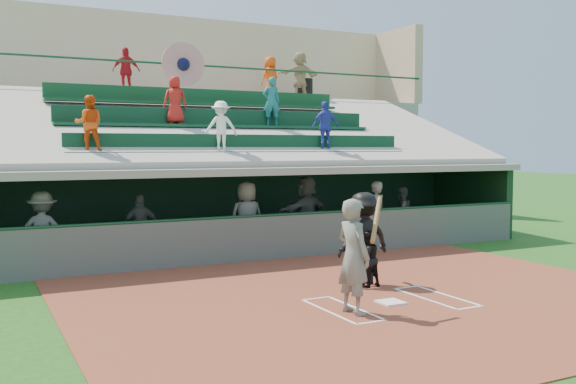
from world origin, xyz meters
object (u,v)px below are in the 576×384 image
trash_bin (305,90)px  catcher (367,259)px  home_plate (391,302)px  batter_at_plate (354,256)px

trash_bin → catcher: bearing=-112.8°
home_plate → batter_at_plate: bearing=-162.9°
batter_at_plate → catcher: size_ratio=1.73×
catcher → trash_bin: 13.74m
batter_at_plate → catcher: batter_at_plate is taller
catcher → home_plate: bearing=70.9°
batter_at_plate → catcher: 2.15m
catcher → trash_bin: size_ratio=1.25×
trash_bin → batter_at_plate: bearing=-115.2°
home_plate → trash_bin: (5.41, 13.29, 5.02)m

